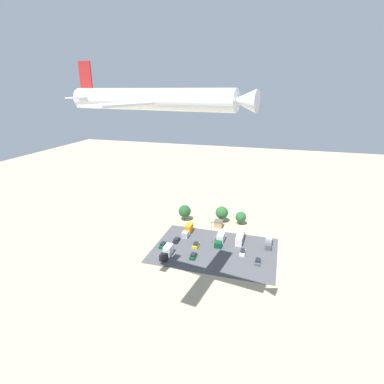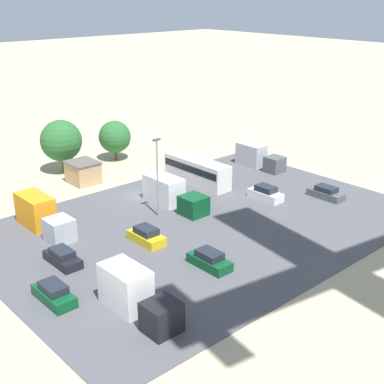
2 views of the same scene
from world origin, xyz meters
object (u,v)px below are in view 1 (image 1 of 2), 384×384
object	(u,v)px
parked_car_4	(176,240)
parked_truck_3	(188,230)
parked_truck_2	(220,239)
airplane	(156,99)
parked_car_2	(243,252)
parked_truck_0	(167,252)
parked_truck_1	(269,242)
parked_car_3	(258,261)
bus	(240,237)
parked_car_5	(196,245)
parked_car_0	(193,256)
shed_building	(218,224)
parked_car_1	(163,245)

from	to	relation	value
parked_car_4	parked_truck_3	xyz separation A→B (m)	(-2.18, -8.02, 0.93)
parked_truck_2	parked_truck_3	size ratio (longest dim) A/B	1.03
parked_truck_3	airplane	bearing A→B (deg)	100.84
parked_car_4	parked_truck_3	distance (m)	8.37
parked_truck_3	parked_car_2	bearing A→B (deg)	157.52
parked_car_2	parked_truck_2	xyz separation A→B (m)	(9.52, -5.95, 0.73)
parked_car_4	parked_truck_3	bearing A→B (deg)	-105.21
parked_truck_0	parked_truck_1	size ratio (longest dim) A/B	1.04
parked_car_3	parked_truck_2	world-z (taller)	parked_truck_2
parked_car_2	parked_truck_0	xyz separation A→B (m)	(25.68, 8.99, 0.86)
bus	parked_truck_1	size ratio (longest dim) A/B	1.35
bus	parked_truck_3	size ratio (longest dim) A/B	1.15
parked_car_4	parked_car_5	xyz separation A→B (m)	(-8.34, 1.61, 0.07)
parked_truck_0	parked_truck_3	bearing A→B (deg)	-95.76
parked_car_5	parked_truck_1	size ratio (longest dim) A/B	0.55
parked_truck_2	airplane	distance (m)	71.02
parked_truck_2	airplane	bearing A→B (deg)	84.54
parked_car_3	airplane	bearing A→B (deg)	-118.34
parked_car_2	airplane	bearing A→B (deg)	71.17
parked_car_0	parked_truck_2	distance (m)	15.14
parked_car_2	parked_car_3	world-z (taller)	parked_car_2
shed_building	parked_truck_2	world-z (taller)	parked_truck_2
parked_truck_3	parked_truck_0	bearing A→B (deg)	84.24
parked_truck_2	airplane	world-z (taller)	airplane
parked_truck_3	parked_truck_2	bearing A→B (deg)	164.73
shed_building	parked_car_5	distance (m)	19.94
bus	parked_car_0	size ratio (longest dim) A/B	2.35
parked_car_3	parked_truck_0	bearing A→B (deg)	-171.99
parked_car_0	parked_car_1	distance (m)	13.84
parked_car_1	parked_car_4	distance (m)	6.26
airplane	parked_car_0	bearing A→B (deg)	-166.82
bus	parked_truck_0	distance (m)	29.88
parked_car_0	parked_car_3	size ratio (longest dim) A/B	0.98
parked_car_3	airplane	xyz separation A→B (m)	(19.72, 36.55, 53.80)
parked_car_1	parked_car_2	distance (m)	29.76
parked_car_0	bus	bearing A→B (deg)	50.47
parked_car_2	parked_car_1	bearing A→B (deg)	6.35
parked_car_3	parked_car_4	size ratio (longest dim) A/B	1.03
airplane	parked_truck_3	bearing A→B (deg)	-160.03
shed_building	parked_truck_0	distance (m)	31.26
parked_car_2	parked_truck_3	bearing A→B (deg)	-22.48
parked_car_0	parked_car_5	xyz separation A→B (m)	(1.22, -7.73, 0.03)
parked_car_3	parked_truck_3	size ratio (longest dim) A/B	0.50
parked_car_0	parked_truck_3	bearing A→B (deg)	113.03
parked_truck_0	parked_truck_2	bearing A→B (deg)	-137.23
shed_building	parked_car_4	world-z (taller)	shed_building
parked_car_0	airplane	distance (m)	63.45
parked_truck_2	parked_car_0	bearing A→B (deg)	62.96
bus	parked_car_3	distance (m)	16.30
parked_car_4	airplane	xyz separation A→B (m)	(-11.94, 42.94, 53.80)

